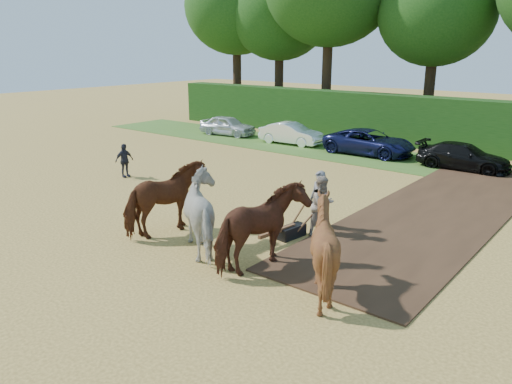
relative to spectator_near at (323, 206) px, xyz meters
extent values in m
plane|color=gold|center=(0.61, -2.12, -0.97)|extent=(120.00, 120.00, 0.00)
cube|color=#472D1C|center=(2.11, 4.88, -0.94)|extent=(4.50, 17.00, 0.05)
cube|color=#38601E|center=(0.61, 11.88, -0.95)|extent=(50.00, 5.00, 0.03)
cube|color=#14380F|center=(0.61, 16.38, 0.53)|extent=(46.00, 1.60, 3.00)
imported|color=#C1AE98|center=(0.00, 0.00, 0.00)|extent=(0.89, 1.06, 1.94)
imported|color=#242530|center=(-11.00, 0.61, -0.19)|extent=(0.46, 0.94, 1.56)
imported|color=brown|center=(-3.89, -3.07, 0.19)|extent=(1.59, 2.88, 2.31)
imported|color=silver|center=(-1.90, -3.16, 0.19)|extent=(2.53, 2.24, 2.31)
imported|color=brown|center=(0.09, -3.25, 0.19)|extent=(1.59, 2.88, 2.31)
imported|color=brown|center=(2.08, -3.34, 0.19)|extent=(2.13, 2.33, 2.32)
cube|color=black|center=(-0.60, -0.83, -0.78)|extent=(0.51, 1.03, 0.39)
cube|color=brown|center=(-0.68, -1.48, -0.58)|extent=(0.31, 1.54, 0.11)
cylinder|color=brown|center=(-0.76, -0.20, -0.36)|extent=(0.08, 1.12, 0.81)
cylinder|color=brown|center=(-0.28, -0.26, -0.36)|extent=(0.36, 1.10, 0.81)
imported|color=gray|center=(-0.43, 0.48, 0.00)|extent=(0.76, 0.55, 1.93)
imported|color=silver|center=(-14.91, 12.04, -0.30)|extent=(4.11, 2.06, 1.34)
imported|color=white|center=(-9.71, 12.13, -0.31)|extent=(4.11, 1.64, 1.33)
imported|color=#161A46|center=(-4.51, 12.28, -0.27)|extent=(5.07, 2.36, 1.41)
imported|color=black|center=(0.69, 11.99, -0.33)|extent=(4.45, 1.88, 1.28)
cylinder|color=#382616|center=(-20.39, 19.38, 1.96)|extent=(0.70, 0.70, 5.85)
ellipsoid|color=#163F11|center=(-20.39, 19.38, 8.03)|extent=(8.40, 8.40, 7.73)
cylinder|color=#382616|center=(-16.39, 19.88, 1.73)|extent=(0.70, 0.70, 5.40)
ellipsoid|color=#163F11|center=(-16.39, 19.88, 7.36)|extent=(7.80, 7.80, 7.18)
cylinder|color=#382616|center=(-11.39, 18.88, 2.29)|extent=(0.70, 0.70, 6.53)
cylinder|color=#382616|center=(-4.39, 20.38, 1.62)|extent=(0.70, 0.70, 5.17)
ellipsoid|color=#163F11|center=(-4.39, 20.38, 6.98)|extent=(7.40, 7.40, 6.81)
camera|label=1|loc=(7.80, -13.02, 4.82)|focal=35.00mm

